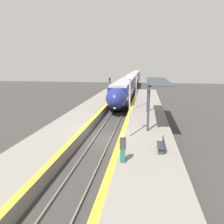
% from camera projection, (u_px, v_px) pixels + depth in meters
% --- Properties ---
extents(ground_plane, '(120.00, 120.00, 0.00)m').
position_uv_depth(ground_plane, '(103.00, 139.00, 19.41)').
color(ground_plane, '#383533').
extents(rail_left, '(0.08, 90.00, 0.15)m').
position_uv_depth(rail_left, '(95.00, 138.00, 19.50)').
color(rail_left, slate).
rests_on(rail_left, ground_plane).
extents(rail_right, '(0.08, 90.00, 0.15)m').
position_uv_depth(rail_right, '(111.00, 139.00, 19.29)').
color(rail_right, slate).
rests_on(rail_right, ground_plane).
extents(train, '(2.74, 69.18, 3.77)m').
position_uv_depth(train, '(132.00, 80.00, 59.19)').
color(train, black).
rests_on(train, ground_plane).
extents(platform_right, '(4.32, 64.00, 0.87)m').
position_uv_depth(platform_right, '(146.00, 136.00, 18.77)').
color(platform_right, gray).
rests_on(platform_right, ground_plane).
extents(platform_left, '(3.92, 64.00, 0.87)m').
position_uv_depth(platform_left, '(64.00, 132.00, 19.85)').
color(platform_left, gray).
rests_on(platform_left, ground_plane).
extents(platform_bench, '(0.44, 1.49, 0.89)m').
position_uv_depth(platform_bench, '(162.00, 145.00, 14.41)').
color(platform_bench, '#2D333D').
rests_on(platform_bench, platform_right).
extents(person_waiting, '(0.36, 0.23, 1.74)m').
position_uv_depth(person_waiting, '(123.00, 148.00, 12.66)').
color(person_waiting, '#1E604C').
rests_on(person_waiting, platform_right).
extents(railway_signal, '(0.28, 0.28, 4.22)m').
position_uv_depth(railway_signal, '(110.00, 87.00, 37.58)').
color(railway_signal, '#59595E').
rests_on(railway_signal, ground_plane).
extents(lamppost_near, '(0.36, 0.20, 4.82)m').
position_uv_depth(lamppost_near, '(130.00, 102.00, 16.78)').
color(lamppost_near, '#9E9EA3').
rests_on(lamppost_near, platform_right).
extents(lamppost_mid, '(0.36, 0.20, 4.82)m').
position_uv_depth(lamppost_mid, '(136.00, 87.00, 28.10)').
color(lamppost_mid, '#9E9EA3').
rests_on(lamppost_mid, platform_right).
extents(station_canopy, '(2.02, 10.74, 4.08)m').
position_uv_depth(station_canopy, '(154.00, 83.00, 21.76)').
color(station_canopy, '#333842').
rests_on(station_canopy, platform_right).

